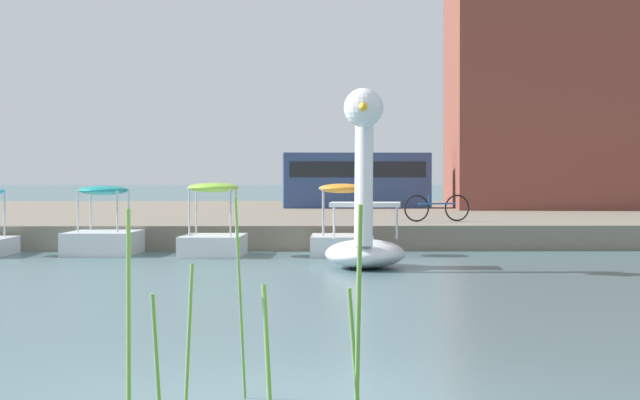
{
  "coord_description": "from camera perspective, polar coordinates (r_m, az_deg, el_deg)",
  "views": [
    {
      "loc": [
        0.03,
        -9.7,
        1.7
      ],
      "look_at": [
        0.76,
        16.99,
        1.18
      ],
      "focal_mm": 74.71,
      "sensor_mm": 36.0,
      "label": 1
    }
  ],
  "objects": [
    {
      "name": "pedal_boat_teal",
      "position": [
        28.62,
        -9.25,
        -1.45
      ],
      "size": [
        1.57,
        2.38,
        1.46
      ],
      "color": "white",
      "rests_on": "ground_plane"
    },
    {
      "name": "bicycle_parked",
      "position": [
        32.24,
        5.03,
        -0.34
      ],
      "size": [
        1.65,
        0.53,
        0.66
      ],
      "color": "black",
      "rests_on": "shore_bank_far"
    },
    {
      "name": "swan_boat",
      "position": [
        23.93,
        1.93,
        -0.97
      ],
      "size": [
        1.66,
        2.88,
        3.2
      ],
      "color": "white",
      "rests_on": "ground_plane"
    },
    {
      "name": "shore_bank_far",
      "position": [
        43.19,
        -1.61,
        -0.78
      ],
      "size": [
        139.35,
        27.74,
        0.56
      ],
      "primitive_type": "cube",
      "color": "slate",
      "rests_on": "ground_plane"
    },
    {
      "name": "pedal_boat_orange",
      "position": [
        28.01,
        0.95,
        -1.54
      ],
      "size": [
        1.39,
        2.16,
        1.51
      ],
      "color": "white",
      "rests_on": "ground_plane"
    },
    {
      "name": "reed_clump_foreground",
      "position": [
        9.55,
        -3.38,
        -5.39
      ],
      "size": [
        1.71,
        1.14,
        1.54
      ],
      "color": "#669942",
      "rests_on": "ground_plane"
    },
    {
      "name": "parked_van",
      "position": [
        45.36,
        1.54,
        0.94
      ],
      "size": [
        5.02,
        1.85,
        1.87
      ],
      "color": "navy",
      "rests_on": "shore_bank_far"
    },
    {
      "name": "pedal_boat_lime",
      "position": [
        27.87,
        -4.6,
        -1.44
      ],
      "size": [
        1.38,
        2.24,
        1.52
      ],
      "color": "white",
      "rests_on": "ground_plane"
    }
  ]
}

